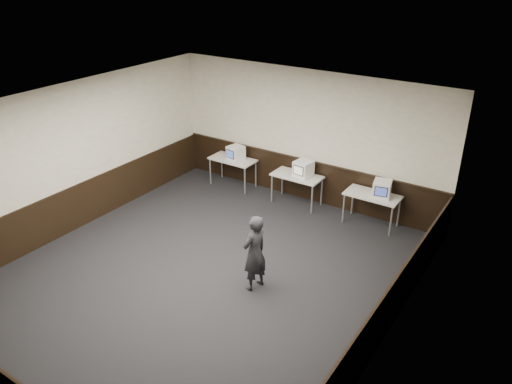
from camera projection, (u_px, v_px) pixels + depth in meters
floor at (204, 275)px, 9.51m from camera, size 8.00×8.00×0.00m
ceiling at (194, 112)px, 8.12m from camera, size 8.00×8.00×0.00m
back_wall at (307, 137)px, 11.82m from camera, size 7.00×0.00×7.00m
left_wall at (71, 159)px, 10.56m from camera, size 0.00×8.00×8.00m
right_wall at (391, 261)px, 7.08m from camera, size 0.00×8.00×8.00m
wainscot_back at (304, 179)px, 12.29m from camera, size 6.98×0.04×1.00m
wainscot_left at (80, 205)px, 11.02m from camera, size 0.04×7.98×1.00m
wainscot_right at (381, 321)px, 7.57m from camera, size 0.04×7.98×1.00m
wainscot_rail at (305, 160)px, 12.04m from camera, size 6.98×0.06×0.04m
desk_left at (233, 161)px, 12.87m from camera, size 1.20×0.60×0.75m
desk_center at (297, 178)px, 11.92m from camera, size 1.20×0.60×0.75m
desk_right at (372, 197)px, 10.98m from camera, size 1.20×0.60×0.75m
emac_left at (236, 153)px, 12.71m from camera, size 0.43×0.44×0.36m
emac_center at (303, 169)px, 11.76m from camera, size 0.43×0.45×0.38m
emac_right at (382, 189)px, 10.78m from camera, size 0.45×0.46×0.37m
person at (255, 253)px, 8.86m from camera, size 0.45×0.60×1.47m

